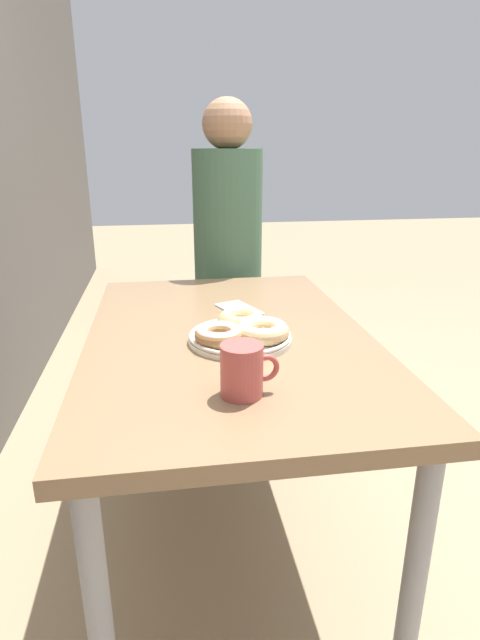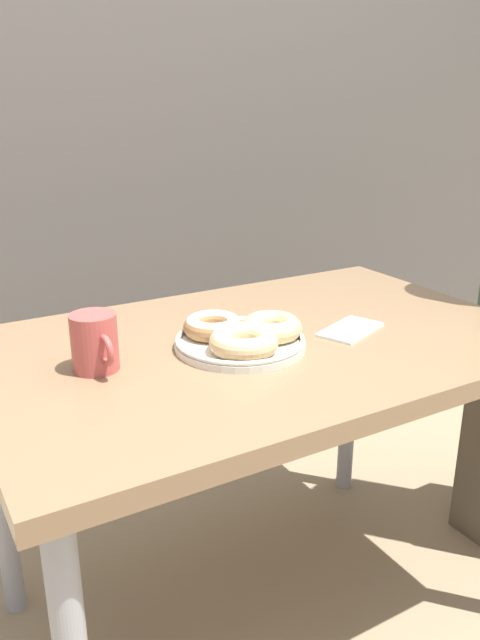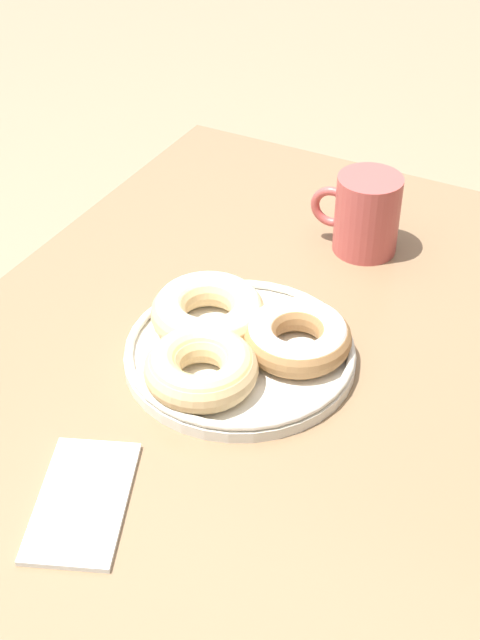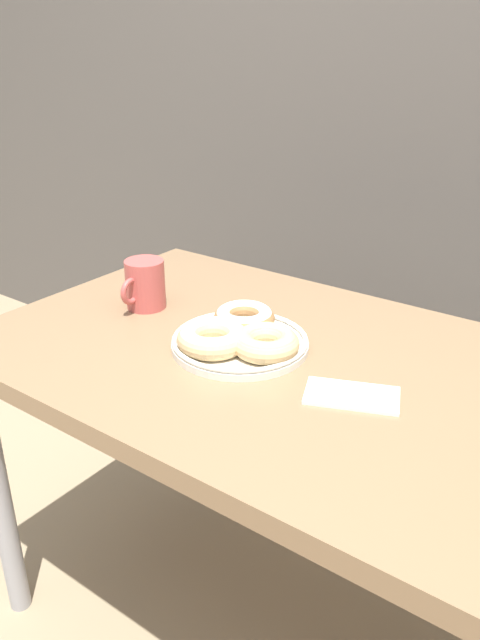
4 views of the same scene
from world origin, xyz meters
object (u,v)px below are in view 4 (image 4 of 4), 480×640
object	(u,v)px
coffee_mug	(145,284)
napkin	(352,396)
donut_plate	(239,336)
dining_table	(274,389)

from	to	relation	value
coffee_mug	napkin	distance (m)	0.56
napkin	donut_plate	bearing A→B (deg)	173.14
dining_table	coffee_mug	distance (m)	0.38
dining_table	napkin	world-z (taller)	napkin
dining_table	napkin	bearing A→B (deg)	-16.69
coffee_mug	napkin	world-z (taller)	coffee_mug
donut_plate	coffee_mug	size ratio (longest dim) A/B	2.32
dining_table	coffee_mug	xyz separation A→B (m)	(-0.36, 0.02, 0.14)
dining_table	coffee_mug	world-z (taller)	coffee_mug
dining_table	coffee_mug	size ratio (longest dim) A/B	9.52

